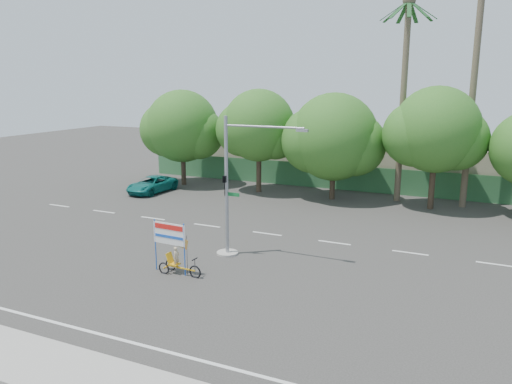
% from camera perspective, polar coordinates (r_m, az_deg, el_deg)
% --- Properties ---
extents(ground, '(120.00, 120.00, 0.00)m').
position_cam_1_polar(ground, '(21.34, -2.29, -11.30)').
color(ground, '#33302D').
rests_on(ground, ground).
extents(fence, '(38.00, 0.08, 2.00)m').
position_cam_1_polar(fence, '(40.62, 11.42, 1.50)').
color(fence, '#336B3D').
rests_on(fence, ground).
extents(building_left, '(12.00, 8.00, 4.00)m').
position_cam_1_polar(building_left, '(47.78, 0.95, 4.60)').
color(building_left, '#B5A790').
rests_on(building_left, ground).
extents(building_right, '(14.00, 8.00, 3.60)m').
position_cam_1_polar(building_right, '(43.95, 23.04, 2.63)').
color(building_right, '#B5A790').
rests_on(building_right, ground).
extents(tree_far_left, '(7.14, 6.00, 7.96)m').
position_cam_1_polar(tree_far_left, '(42.33, -8.49, 7.20)').
color(tree_far_left, '#473828').
rests_on(tree_far_left, ground).
extents(tree_left, '(6.66, 5.60, 8.07)m').
position_cam_1_polar(tree_left, '(38.97, 0.27, 7.32)').
color(tree_left, '#473828').
rests_on(tree_left, ground).
extents(tree_center, '(7.62, 6.40, 7.85)m').
position_cam_1_polar(tree_center, '(37.00, 8.81, 5.96)').
color(tree_center, '#473828').
rests_on(tree_center, ground).
extents(tree_right, '(6.90, 5.80, 8.36)m').
position_cam_1_polar(tree_right, '(35.69, 19.81, 6.38)').
color(tree_right, '#473828').
rests_on(tree_right, ground).
extents(palm_tall, '(3.73, 3.79, 17.45)m').
position_cam_1_polar(palm_tall, '(36.97, 23.89, 14.38)').
color(palm_tall, '#70604C').
rests_on(palm_tall, ground).
extents(palm_short, '(3.73, 3.79, 14.45)m').
position_cam_1_polar(palm_short, '(37.29, 16.60, 12.42)').
color(palm_short, '#70604C').
rests_on(palm_short, ground).
extents(traffic_signal, '(4.72, 1.10, 7.00)m').
position_cam_1_polar(traffic_signal, '(24.73, -2.76, -0.80)').
color(traffic_signal, gray).
rests_on(traffic_signal, ground).
extents(trike_billboard, '(2.53, 0.61, 2.49)m').
position_cam_1_polar(trike_billboard, '(23.14, -9.33, -6.85)').
color(trike_billboard, black).
rests_on(trike_billboard, ground).
extents(pickup_truck, '(2.39, 4.69, 1.27)m').
position_cam_1_polar(pickup_truck, '(40.23, -11.80, 0.84)').
color(pickup_truck, '#0F6962').
rests_on(pickup_truck, ground).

